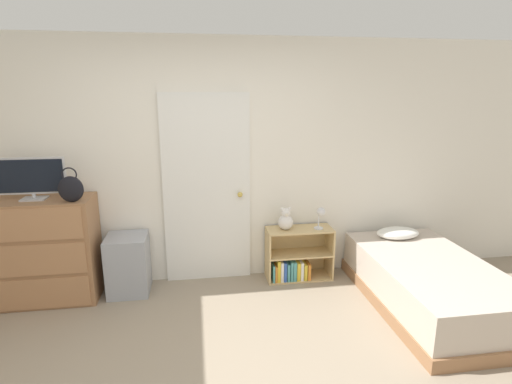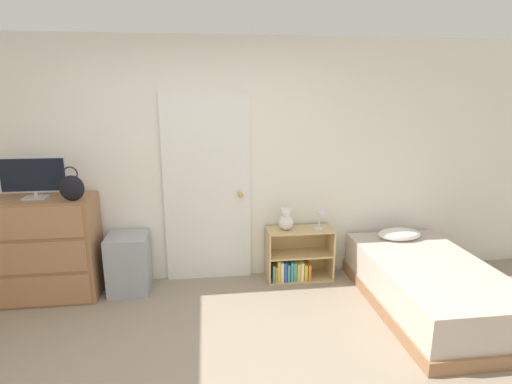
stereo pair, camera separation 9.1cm
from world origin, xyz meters
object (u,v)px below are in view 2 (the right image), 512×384
(handbag, at_px, (72,188))
(teddy_bear, at_px, (286,220))
(storage_bin, at_px, (129,263))
(bookshelf, at_px, (295,260))
(desk_lamp, at_px, (321,215))
(dresser, at_px, (44,249))
(bed, at_px, (429,285))
(tv, at_px, (33,177))

(handbag, bearing_deg, teddy_bear, 6.48)
(handbag, bearing_deg, storage_bin, 23.68)
(bookshelf, height_order, desk_lamp, desk_lamp)
(teddy_bear, bearing_deg, dresser, -177.95)
(desk_lamp, distance_m, bed, 1.24)
(dresser, bearing_deg, storage_bin, 2.48)
(teddy_bear, bearing_deg, bookshelf, 0.03)
(dresser, bearing_deg, desk_lamp, 0.94)
(bookshelf, distance_m, desk_lamp, 0.59)
(bed, bearing_deg, teddy_bear, 148.52)
(bookshelf, bearing_deg, desk_lamp, -8.95)
(tv, distance_m, desk_lamp, 2.85)
(tv, relative_size, storage_bin, 1.01)
(dresser, height_order, desk_lamp, dresser)
(dresser, bearing_deg, handbag, -21.26)
(handbag, xyz_separation_m, teddy_bear, (2.06, 0.23, -0.48))
(tv, relative_size, handbag, 1.89)
(handbag, xyz_separation_m, desk_lamp, (2.43, 0.19, -0.42))
(tv, height_order, bookshelf, tv)
(bookshelf, relative_size, bed, 0.39)
(handbag, relative_size, bookshelf, 0.45)
(tv, relative_size, teddy_bear, 2.47)
(handbag, bearing_deg, bookshelf, 6.15)
(desk_lamp, bearing_deg, teddy_bear, 173.72)
(storage_bin, distance_m, bed, 2.97)
(tv, distance_m, handbag, 0.41)
(tv, bearing_deg, teddy_bear, 2.06)
(tv, xyz_separation_m, bookshelf, (2.55, 0.09, -1.02))
(bookshelf, bearing_deg, storage_bin, -178.28)
(bookshelf, bearing_deg, tv, -178.03)
(dresser, relative_size, teddy_bear, 4.17)
(handbag, xyz_separation_m, bed, (3.30, -0.53, -0.93))
(teddy_bear, xyz_separation_m, desk_lamp, (0.37, -0.04, 0.06))
(handbag, distance_m, desk_lamp, 2.47)
(tv, xyz_separation_m, storage_bin, (0.79, 0.03, -0.94))
(storage_bin, bearing_deg, tv, -177.47)
(tv, bearing_deg, dresser, 47.66)
(dresser, height_order, tv, tv)
(handbag, height_order, desk_lamp, handbag)
(dresser, distance_m, bookshelf, 2.56)
(storage_bin, bearing_deg, teddy_bear, 1.84)
(teddy_bear, xyz_separation_m, bed, (1.24, -0.76, -0.45))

